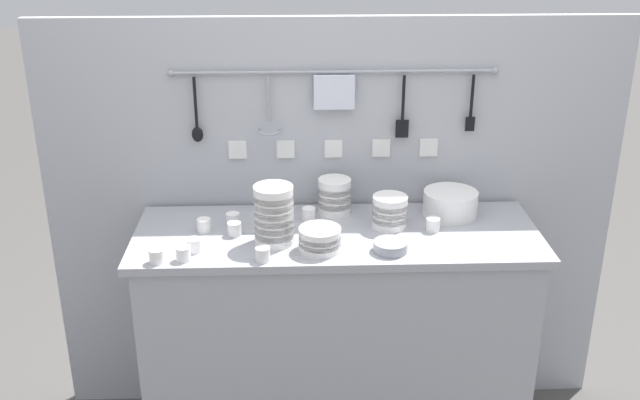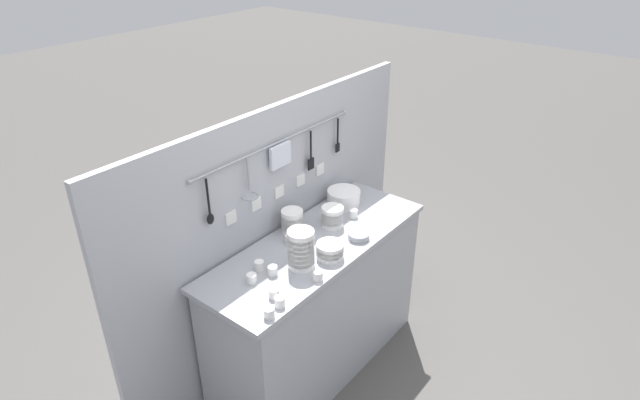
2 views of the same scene
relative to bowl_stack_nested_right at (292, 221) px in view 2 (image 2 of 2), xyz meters
name	(u,v)px [view 2 (image 2 of 2)]	position (x,y,z in m)	size (l,w,h in m)	color
ground_plane	(317,363)	(0.00, -0.18, -1.01)	(20.00, 20.00, 0.00)	#514F4C
counter	(317,307)	(0.00, -0.18, -0.54)	(1.50, 0.53, 0.94)	#9EA0A8
back_wall	(278,238)	(0.00, 0.12, -0.17)	(2.30, 0.11, 1.68)	#A8AAB2
bowl_stack_nested_right	(292,221)	(0.00, 0.00, 0.00)	(0.13, 0.13, 0.14)	white
bowl_stack_short_front	(301,249)	(-0.23, -0.26, 0.04)	(0.14, 0.14, 0.22)	white
bowl_stack_tall_left	(332,216)	(0.20, -0.14, -0.01)	(0.13, 0.13, 0.12)	white
bowl_stack_wide_centre	(330,250)	(-0.07, -0.33, -0.03)	(0.15, 0.15, 0.08)	white
plate_stack	(344,197)	(0.45, -0.04, -0.02)	(0.21, 0.21, 0.10)	white
steel_mixing_bowl	(359,236)	(0.18, -0.35, -0.05)	(0.12, 0.12, 0.04)	#93969E
cup_front_right	(252,278)	(-0.49, -0.16, -0.04)	(0.05, 0.05, 0.05)	white
cup_mid_row	(269,313)	(-0.63, -0.40, -0.04)	(0.05, 0.05, 0.05)	white
cup_back_left	(280,302)	(-0.54, -0.39, -0.04)	(0.05, 0.05, 0.05)	white
cup_edge_far	(273,270)	(-0.38, -0.19, -0.04)	(0.05, 0.05, 0.05)	white
cup_edge_near	(354,214)	(0.36, -0.19, -0.04)	(0.05, 0.05, 0.05)	white
cup_by_caddy	(318,276)	(-0.27, -0.40, -0.04)	(0.05, 0.05, 0.05)	white
cup_front_left	(290,239)	(-0.10, -0.07, -0.04)	(0.05, 0.05, 0.05)	white
cup_beside_plates	(259,265)	(-0.39, -0.11, -0.04)	(0.05, 0.05, 0.05)	white
cup_centre	(274,293)	(-0.51, -0.33, -0.04)	(0.05, 0.05, 0.05)	white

